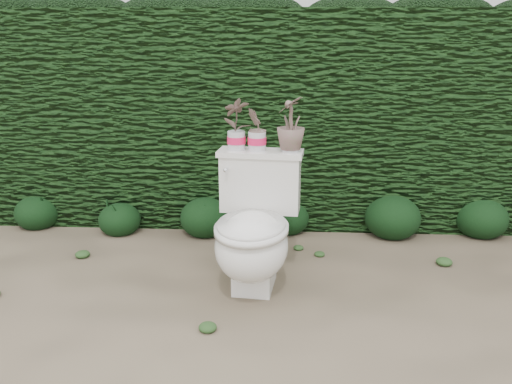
# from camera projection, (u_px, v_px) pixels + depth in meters

# --- Properties ---
(ground) EXTENTS (60.00, 60.00, 0.00)m
(ground) POSITION_uv_depth(u_px,v_px,m) (238.00, 301.00, 3.03)
(ground) COLOR #817159
(ground) RESTS_ON ground
(hedge) EXTENTS (8.00, 1.00, 1.60)m
(hedge) POSITION_uv_depth(u_px,v_px,m) (254.00, 115.00, 4.33)
(hedge) COLOR #1D4216
(hedge) RESTS_ON ground
(toilet) EXTENTS (0.52, 0.72, 0.78)m
(toilet) POSITION_uv_depth(u_px,v_px,m) (254.00, 232.00, 3.08)
(toilet) COLOR silver
(toilet) RESTS_ON ground
(potted_plant_left) EXTENTS (0.19, 0.17, 0.29)m
(potted_plant_left) POSITION_uv_depth(u_px,v_px,m) (236.00, 125.00, 3.16)
(potted_plant_left) COLOR #227025
(potted_plant_left) RESTS_ON toilet
(potted_plant_center) EXTENTS (0.12, 0.14, 0.24)m
(potted_plant_center) POSITION_uv_depth(u_px,v_px,m) (257.00, 131.00, 3.15)
(potted_plant_center) COLOR #227025
(potted_plant_center) RESTS_ON toilet
(potted_plant_right) EXTENTS (0.21, 0.21, 0.31)m
(potted_plant_right) POSITION_uv_depth(u_px,v_px,m) (291.00, 126.00, 3.11)
(potted_plant_right) COLOR #227025
(potted_plant_right) RESTS_ON toilet
(liriope_clump_1) EXTENTS (0.34, 0.34, 0.27)m
(liriope_clump_1) POSITION_uv_depth(u_px,v_px,m) (37.00, 209.00, 4.15)
(liriope_clump_1) COLOR black
(liriope_clump_1) RESTS_ON ground
(liriope_clump_2) EXTENTS (0.31, 0.31, 0.25)m
(liriope_clump_2) POSITION_uv_depth(u_px,v_px,m) (119.00, 216.00, 4.02)
(liriope_clump_2) COLOR black
(liriope_clump_2) RESTS_ON ground
(liriope_clump_3) EXTENTS (0.37, 0.37, 0.30)m
(liriope_clump_3) POSITION_uv_depth(u_px,v_px,m) (205.00, 214.00, 3.99)
(liriope_clump_3) COLOR black
(liriope_clump_3) RESTS_ON ground
(liriope_clump_4) EXTENTS (0.34, 0.34, 0.27)m
(liriope_clump_4) POSITION_uv_depth(u_px,v_px,m) (287.00, 214.00, 4.04)
(liriope_clump_4) COLOR black
(liriope_clump_4) RESTS_ON ground
(liriope_clump_5) EXTENTS (0.41, 0.41, 0.33)m
(liriope_clump_5) POSITION_uv_depth(u_px,v_px,m) (393.00, 214.00, 3.96)
(liriope_clump_5) COLOR black
(liriope_clump_5) RESTS_ON ground
(liriope_clump_6) EXTENTS (0.38, 0.38, 0.31)m
(liriope_clump_6) POSITION_uv_depth(u_px,v_px,m) (482.00, 215.00, 3.97)
(liriope_clump_6) COLOR black
(liriope_clump_6) RESTS_ON ground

